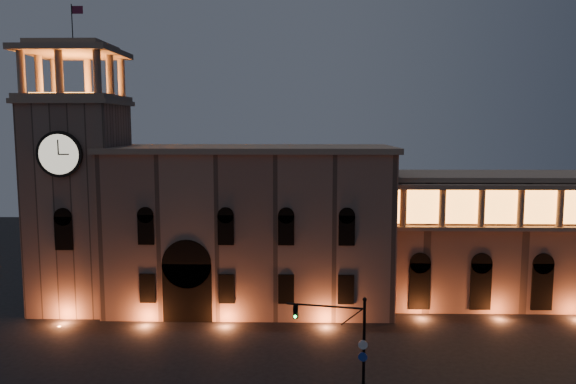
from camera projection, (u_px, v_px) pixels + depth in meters
name	position (u px, v px, depth m)	size (l,w,h in m)	color
government_building	(250.00, 227.00, 61.69)	(30.80, 12.80, 17.60)	#7F6253
clock_tower	(80.00, 194.00, 60.68)	(9.80, 9.80, 32.40)	#7F6253
colonnade_wing	(554.00, 237.00, 63.14)	(40.60, 11.50, 14.50)	#7A5D4E
traffic_light	(350.00, 349.00, 39.46)	(5.76, 1.44, 8.03)	black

